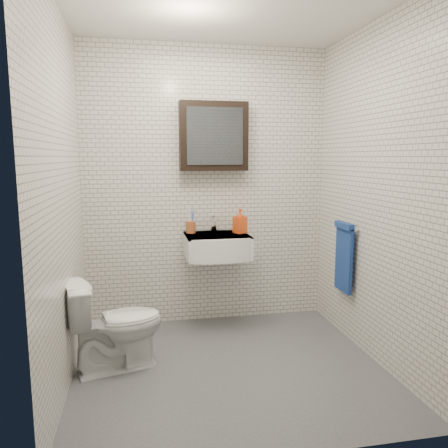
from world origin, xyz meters
name	(u,v)px	position (x,y,z in m)	size (l,w,h in m)	color
ground	(229,367)	(0.00, 0.00, 0.01)	(2.20, 2.00, 0.01)	#4C4F54
room_shell	(229,165)	(0.00, 0.00, 1.47)	(2.22, 2.02, 2.51)	silver
washbasin	(218,246)	(0.05, 0.73, 0.76)	(0.55, 0.50, 0.20)	white
faucet	(214,224)	(0.05, 0.93, 0.92)	(0.06, 0.20, 0.15)	silver
mirror_cabinet	(214,136)	(0.05, 0.93, 1.70)	(0.60, 0.15, 0.60)	black
towel_rail	(344,254)	(1.04, 0.35, 0.72)	(0.09, 0.30, 0.58)	silver
toothbrush_cup	(191,227)	(-0.16, 0.90, 0.91)	(0.09, 0.09, 0.23)	#9F5027
soap_bottle	(240,221)	(0.27, 0.81, 0.96)	(0.10, 0.10, 0.22)	orange
toilet	(116,324)	(-0.80, 0.15, 0.34)	(0.38, 0.66, 0.67)	white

